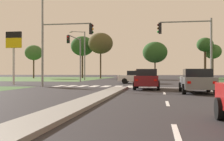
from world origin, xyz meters
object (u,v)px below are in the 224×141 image
Objects in this scene: car_grey_fourth at (197,81)px; treeline_third at (101,43)px; pedestrian_at_median at (136,74)px; traffic_signal_near_left at (60,42)px; street_lamp_third at (83,52)px; fuel_price_totem at (14,46)px; treeline_sixth at (213,52)px; treeline_near at (34,53)px; treeline_fourth at (155,52)px; car_white_near at (137,77)px; street_lamp_second at (43,31)px; traffic_signal_near_right at (192,40)px; treeline_fifth at (205,45)px; traffic_signal_far_left at (76,50)px; treeline_second at (82,46)px; car_maroon_second at (147,79)px.

treeline_third is (-14.65, 40.69, 6.71)m from car_grey_fourth.
traffic_signal_near_left is at bearing -138.26° from pedestrian_at_median.
street_lamp_third is 9.78m from pedestrian_at_median.
treeline_sixth is at bearing 49.57° from fuel_price_totem.
treeline_fourth reaches higher than treeline_near.
treeline_fourth reaches higher than car_white_near.
fuel_price_totem is (-6.81, 4.02, 0.09)m from traffic_signal_near_left.
street_lamp_second is 34.34m from treeline_near.
traffic_signal_near_right is 0.74× the size of street_lamp_third.
treeline_near is 0.88× the size of treeline_fifth.
traffic_signal_far_left is 27.69m from treeline_second.
traffic_signal_near_left is at bearing 180.00° from traffic_signal_near_right.
traffic_signal_near_right is (3.74, 2.48, 3.29)m from car_maroon_second.
treeline_third reaches higher than traffic_signal_near_left.
street_lamp_second is 1.05× the size of treeline_third.
treeline_sixth is (38.04, 1.78, -0.07)m from treeline_near.
traffic_signal_near_left is at bearing -61.90° from treeline_near.
treeline_near is (-11.20, 29.72, 1.34)m from fuel_price_totem.
traffic_signal_near_right reaches higher than fuel_price_totem.
car_grey_fourth is at bearing -101.61° from treeline_sixth.
treeline_sixth reaches higher than traffic_signal_near_left.
traffic_signal_far_left is at bearing 81.67° from street_lamp_second.
treeline_second is 5.97m from treeline_third.
car_grey_fourth is 30.64m from street_lamp_third.
traffic_signal_far_left is 8.48m from street_lamp_second.
car_white_near is 0.65× the size of treeline_sixth.
traffic_signal_near_left is 0.76× the size of treeline_fourth.
treeline_near reaches higher than treeline_sixth.
car_white_near is 33.47m from treeline_second.
car_grey_fourth is 49.82m from treeline_near.
street_lamp_third reaches higher than treeline_sixth.
car_white_near is at bearing -114.88° from treeline_fifth.
street_lamp_third is at bearing -148.28° from treeline_fifth.
traffic_signal_near_right is at bearing -39.39° from traffic_signal_far_left.
traffic_signal_far_left is 0.86× the size of treeline_sixth.
pedestrian_at_median is at bearing -33.12° from treeline_near.
street_lamp_second is (-11.05, 5.36, 4.87)m from car_maroon_second.
treeline_fifth is at bearing 155.12° from car_white_near.
car_maroon_second is at bearing -25.88° from street_lamp_second.
car_maroon_second is (1.55, -11.02, 0.04)m from car_white_near.
treeline_near is at bearing -171.00° from treeline_fourth.
traffic_signal_near_right is at bearing 86.60° from car_grey_fourth.
car_white_near is 11.13m from car_maroon_second.
treeline_fourth reaches higher than traffic_signal_near_right.
pedestrian_at_median is 19.20m from fuel_price_totem.
treeline_second is (-19.58, 44.06, 6.48)m from car_grey_fourth.
traffic_signal_near_right is (0.36, 6.14, 3.30)m from car_grey_fourth.
fuel_price_totem is 31.79m from treeline_near.
treeline_second is at bearing 175.13° from treeline_sixth.
car_maroon_second is 0.74× the size of fuel_price_totem.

